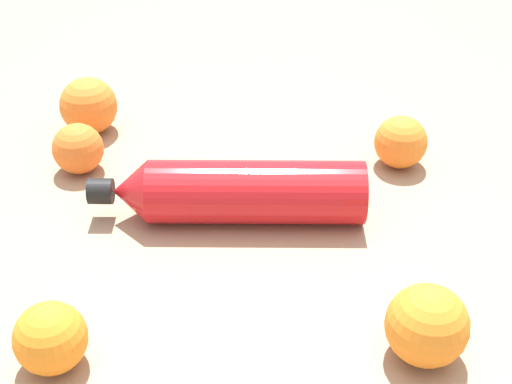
{
  "coord_description": "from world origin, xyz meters",
  "views": [
    {
      "loc": [
        0.04,
        -0.61,
        0.49
      ],
      "look_at": [
        -0.05,
        0.04,
        0.04
      ],
      "focal_mm": 51.34,
      "sensor_mm": 36.0,
      "label": 1
    }
  ],
  "objects_px": {
    "orange_4": "(78,149)",
    "orange_2": "(89,106)",
    "water_bottle": "(236,192)",
    "orange_3": "(427,325)",
    "orange_1": "(401,142)",
    "orange_0": "(50,338)"
  },
  "relations": [
    {
      "from": "orange_4",
      "to": "orange_2",
      "type": "bearing_deg",
      "value": 100.82
    },
    {
      "from": "water_bottle",
      "to": "orange_3",
      "type": "bearing_deg",
      "value": 129.84
    },
    {
      "from": "water_bottle",
      "to": "orange_1",
      "type": "bearing_deg",
      "value": -150.05
    },
    {
      "from": "orange_2",
      "to": "orange_3",
      "type": "relative_size",
      "value": 1.03
    },
    {
      "from": "water_bottle",
      "to": "orange_2",
      "type": "distance_m",
      "value": 0.28
    },
    {
      "from": "orange_3",
      "to": "orange_4",
      "type": "relative_size",
      "value": 1.18
    },
    {
      "from": "water_bottle",
      "to": "orange_2",
      "type": "xyz_separation_m",
      "value": [
        -0.22,
        0.17,
        0.0
      ]
    },
    {
      "from": "orange_3",
      "to": "orange_4",
      "type": "distance_m",
      "value": 0.47
    },
    {
      "from": "orange_2",
      "to": "orange_3",
      "type": "bearing_deg",
      "value": -39.74
    },
    {
      "from": "orange_0",
      "to": "orange_1",
      "type": "xyz_separation_m",
      "value": [
        0.3,
        0.37,
        0.0
      ]
    },
    {
      "from": "orange_0",
      "to": "water_bottle",
      "type": "bearing_deg",
      "value": 62.59
    },
    {
      "from": "orange_4",
      "to": "orange_1",
      "type": "bearing_deg",
      "value": 9.83
    },
    {
      "from": "orange_1",
      "to": "orange_4",
      "type": "bearing_deg",
      "value": -170.17
    },
    {
      "from": "orange_3",
      "to": "orange_0",
      "type": "bearing_deg",
      "value": -170.23
    },
    {
      "from": "orange_1",
      "to": "orange_4",
      "type": "relative_size",
      "value": 1.05
    },
    {
      "from": "orange_0",
      "to": "orange_2",
      "type": "xyz_separation_m",
      "value": [
        -0.1,
        0.4,
        0.01
      ]
    },
    {
      "from": "water_bottle",
      "to": "orange_1",
      "type": "height_order",
      "value": "water_bottle"
    },
    {
      "from": "orange_3",
      "to": "orange_1",
      "type": "bearing_deg",
      "value": 92.54
    },
    {
      "from": "orange_4",
      "to": "orange_0",
      "type": "bearing_deg",
      "value": -74.83
    },
    {
      "from": "water_bottle",
      "to": "orange_3",
      "type": "relative_size",
      "value": 4.18
    },
    {
      "from": "orange_0",
      "to": "orange_3",
      "type": "distance_m",
      "value": 0.32
    },
    {
      "from": "water_bottle",
      "to": "orange_0",
      "type": "relative_size",
      "value": 4.8
    }
  ]
}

